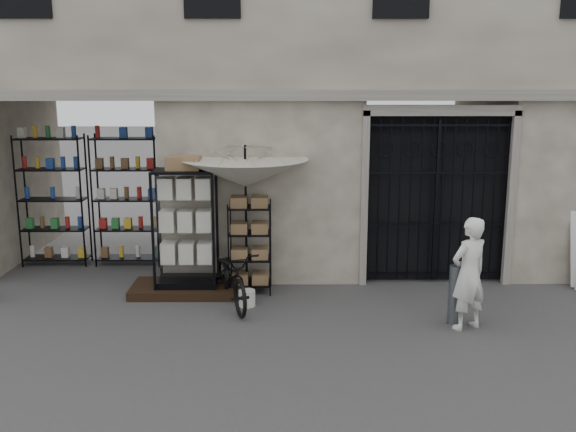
{
  "coord_description": "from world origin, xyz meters",
  "views": [
    {
      "loc": [
        -0.85,
        -8.67,
        3.51
      ],
      "look_at": [
        -0.8,
        1.4,
        1.35
      ],
      "focal_mm": 40.0,
      "sensor_mm": 36.0,
      "label": 1
    }
  ],
  "objects_px": {
    "steel_bollard": "(454,295)",
    "shopkeeper": "(465,328)",
    "white_bucket": "(247,298)",
    "bicycle": "(232,304)",
    "wire_rack": "(250,248)",
    "market_umbrella": "(245,165)",
    "display_cabinet": "(186,234)"
  },
  "relations": [
    {
      "from": "display_cabinet",
      "to": "shopkeeper",
      "type": "relative_size",
      "value": 1.28
    },
    {
      "from": "market_umbrella",
      "to": "steel_bollard",
      "type": "xyz_separation_m",
      "value": [
        3.1,
        -1.54,
        -1.69
      ]
    },
    {
      "from": "display_cabinet",
      "to": "steel_bollard",
      "type": "bearing_deg",
      "value": -39.06
    },
    {
      "from": "display_cabinet",
      "to": "wire_rack",
      "type": "xyz_separation_m",
      "value": [
        1.04,
        0.09,
        -0.26
      ]
    },
    {
      "from": "bicycle",
      "to": "steel_bollard",
      "type": "xyz_separation_m",
      "value": [
        3.29,
        -0.83,
        0.44
      ]
    },
    {
      "from": "white_bucket",
      "to": "bicycle",
      "type": "xyz_separation_m",
      "value": [
        -0.24,
        0.06,
        -0.13
      ]
    },
    {
      "from": "steel_bollard",
      "to": "bicycle",
      "type": "bearing_deg",
      "value": 165.92
    },
    {
      "from": "wire_rack",
      "to": "bicycle",
      "type": "distance_m",
      "value": 1.02
    },
    {
      "from": "wire_rack",
      "to": "shopkeeper",
      "type": "height_order",
      "value": "wire_rack"
    },
    {
      "from": "display_cabinet",
      "to": "wire_rack",
      "type": "relative_size",
      "value": 1.36
    },
    {
      "from": "market_umbrella",
      "to": "white_bucket",
      "type": "relative_size",
      "value": 11.2
    },
    {
      "from": "shopkeeper",
      "to": "market_umbrella",
      "type": "bearing_deg",
      "value": -55.87
    },
    {
      "from": "wire_rack",
      "to": "display_cabinet",
      "type": "bearing_deg",
      "value": 164.72
    },
    {
      "from": "steel_bollard",
      "to": "white_bucket",
      "type": "bearing_deg",
      "value": 165.85
    },
    {
      "from": "bicycle",
      "to": "white_bucket",
      "type": "bearing_deg",
      "value": -31.54
    },
    {
      "from": "display_cabinet",
      "to": "white_bucket",
      "type": "xyz_separation_m",
      "value": [
        1.02,
        -0.61,
        -0.89
      ]
    },
    {
      "from": "white_bucket",
      "to": "bicycle",
      "type": "relative_size",
      "value": 0.15
    },
    {
      "from": "market_umbrella",
      "to": "bicycle",
      "type": "bearing_deg",
      "value": -105.03
    },
    {
      "from": "white_bucket",
      "to": "bicycle",
      "type": "height_order",
      "value": "bicycle"
    },
    {
      "from": "market_umbrella",
      "to": "steel_bollard",
      "type": "height_order",
      "value": "market_umbrella"
    },
    {
      "from": "steel_bollard",
      "to": "wire_rack",
      "type": "bearing_deg",
      "value": 154.18
    },
    {
      "from": "wire_rack",
      "to": "bicycle",
      "type": "bearing_deg",
      "value": -132.0
    },
    {
      "from": "market_umbrella",
      "to": "bicycle",
      "type": "distance_m",
      "value": 2.25
    },
    {
      "from": "white_bucket",
      "to": "shopkeeper",
      "type": "bearing_deg",
      "value": -16.45
    },
    {
      "from": "wire_rack",
      "to": "steel_bollard",
      "type": "xyz_separation_m",
      "value": [
        3.04,
        -1.47,
        -0.31
      ]
    },
    {
      "from": "display_cabinet",
      "to": "wire_rack",
      "type": "distance_m",
      "value": 1.08
    },
    {
      "from": "steel_bollard",
      "to": "shopkeeper",
      "type": "bearing_deg",
      "value": -50.3
    },
    {
      "from": "market_umbrella",
      "to": "shopkeeper",
      "type": "distance_m",
      "value": 4.24
    },
    {
      "from": "display_cabinet",
      "to": "bicycle",
      "type": "height_order",
      "value": "display_cabinet"
    },
    {
      "from": "display_cabinet",
      "to": "steel_bollard",
      "type": "relative_size",
      "value": 2.37
    },
    {
      "from": "display_cabinet",
      "to": "steel_bollard",
      "type": "xyz_separation_m",
      "value": [
        4.08,
        -1.38,
        -0.58
      ]
    },
    {
      "from": "bicycle",
      "to": "shopkeeper",
      "type": "distance_m",
      "value": 3.58
    }
  ]
}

